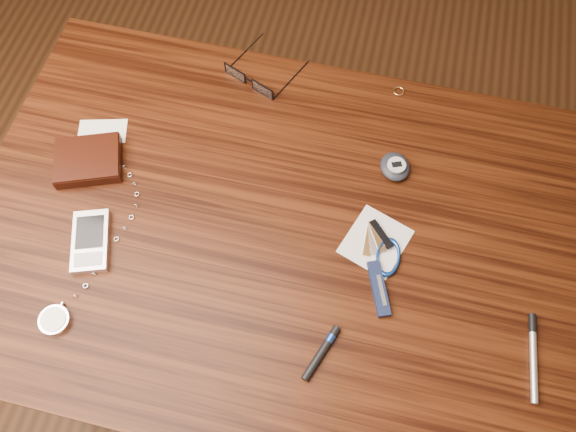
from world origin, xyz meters
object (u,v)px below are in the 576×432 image
(desk, at_px, (274,251))
(wallet_and_card, at_px, (88,160))
(eyeglasses, at_px, (251,79))
(pedometer, at_px, (395,167))
(pda_phone, at_px, (91,241))
(pocket_knife, at_px, (379,289))
(notepad_keys, at_px, (382,249))
(pocket_watch, at_px, (59,313))
(silver_pen, at_px, (533,350))

(desk, relative_size, wallet_and_card, 6.11)
(wallet_and_card, height_order, eyeglasses, same)
(wallet_and_card, bearing_deg, pedometer, 11.92)
(pda_phone, distance_m, pocket_knife, 0.46)
(pda_phone, height_order, pedometer, pedometer)
(notepad_keys, distance_m, pocket_knife, 0.07)
(eyeglasses, height_order, pocket_knife, eyeglasses)
(eyeglasses, xyz_separation_m, pocket_knife, (0.29, -0.34, -0.01))
(notepad_keys, xyz_separation_m, pocket_knife, (0.01, -0.07, 0.00))
(pocket_watch, height_order, pedometer, pedometer)
(pda_phone, xyz_separation_m, pedometer, (0.45, 0.25, 0.00))
(wallet_and_card, bearing_deg, pocket_watch, -77.76)
(desk, height_order, notepad_keys, notepad_keys)
(wallet_and_card, height_order, pocket_watch, wallet_and_card)
(pedometer, distance_m, notepad_keys, 0.15)
(desk, xyz_separation_m, pedometer, (0.18, 0.15, 0.11))
(desk, relative_size, eyeglasses, 6.65)
(pocket_watch, distance_m, notepad_keys, 0.50)
(pocket_watch, bearing_deg, pedometer, 39.04)
(pocket_knife, height_order, silver_pen, pocket_knife)
(pocket_watch, distance_m, pda_phone, 0.12)
(pedometer, bearing_deg, pda_phone, -151.30)
(eyeglasses, bearing_deg, pedometer, -23.44)
(pocket_knife, bearing_deg, wallet_and_card, 167.91)
(notepad_keys, bearing_deg, pocket_watch, -154.65)
(notepad_keys, relative_size, silver_pen, 0.95)
(silver_pen, bearing_deg, notepad_keys, 155.72)
(pedometer, bearing_deg, wallet_and_card, -168.08)
(wallet_and_card, relative_size, pocket_watch, 0.50)
(pedometer, relative_size, notepad_keys, 0.58)
(desk, bearing_deg, pocket_watch, -142.25)
(desk, distance_m, notepad_keys, 0.21)
(pedometer, bearing_deg, pocket_watch, -140.96)
(pocket_watch, height_order, silver_pen, pocket_watch)
(pedometer, distance_m, pocket_knife, 0.22)
(desk, bearing_deg, eyeglasses, 111.47)
(notepad_keys, bearing_deg, pocket_knife, -85.43)
(pocket_watch, distance_m, silver_pen, 0.70)
(notepad_keys, height_order, pocket_knife, pocket_knife)
(pda_phone, xyz_separation_m, notepad_keys, (0.45, 0.10, -0.00))
(silver_pen, bearing_deg, pocket_watch, -171.20)
(wallet_and_card, height_order, pocket_knife, wallet_and_card)
(pocket_knife, relative_size, silver_pen, 0.68)
(eyeglasses, xyz_separation_m, pocket_watch, (-0.17, -0.49, -0.01))
(wallet_and_card, xyz_separation_m, pocket_watch, (0.06, -0.26, -0.01))
(wallet_and_card, xyz_separation_m, eyeglasses, (0.22, 0.23, -0.00))
(pda_phone, xyz_separation_m, pocket_knife, (0.46, 0.03, -0.00))
(eyeglasses, xyz_separation_m, silver_pen, (0.53, -0.38, -0.01))
(wallet_and_card, distance_m, silver_pen, 0.77)
(eyeglasses, relative_size, pocket_knife, 1.69)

